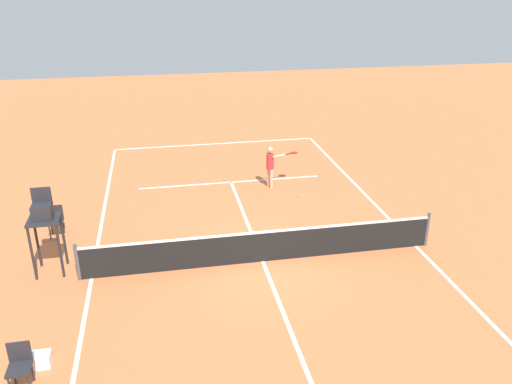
% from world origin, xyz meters
% --- Properties ---
extents(ground_plane, '(60.00, 60.00, 0.00)m').
position_xyz_m(ground_plane, '(0.00, 0.00, 0.00)').
color(ground_plane, '#C66B3D').
extents(court_lines, '(9.49, 22.38, 0.01)m').
position_xyz_m(court_lines, '(0.00, 0.00, 0.00)').
color(court_lines, white).
rests_on(court_lines, ground).
extents(tennis_net, '(10.09, 0.10, 1.07)m').
position_xyz_m(tennis_net, '(0.00, 0.00, 0.50)').
color(tennis_net, '#4C4C51').
rests_on(tennis_net, ground).
extents(player_serving, '(1.29, 0.56, 1.61)m').
position_xyz_m(player_serving, '(-1.43, -5.35, 0.95)').
color(player_serving, '#D8A884').
rests_on(player_serving, ground).
extents(tennis_ball, '(0.07, 0.07, 0.07)m').
position_xyz_m(tennis_ball, '(-2.32, -4.26, 0.03)').
color(tennis_ball, '#CCE033').
rests_on(tennis_ball, ground).
extents(umpire_chair, '(0.80, 0.80, 2.41)m').
position_xyz_m(umpire_chair, '(5.78, -0.60, 1.61)').
color(umpire_chair, '#232328').
rests_on(umpire_chair, ground).
extents(courtside_chair_near, '(0.44, 0.46, 0.95)m').
position_xyz_m(courtside_chair_near, '(5.64, 3.80, 0.53)').
color(courtside_chair_near, '#262626').
rests_on(courtside_chair_near, ground).
extents(courtside_chair_mid, '(0.44, 0.46, 0.95)m').
position_xyz_m(courtside_chair_mid, '(5.96, -2.80, 0.53)').
color(courtside_chair_mid, '#262626').
rests_on(courtside_chair_mid, ground).
extents(equipment_bag, '(0.76, 0.32, 0.30)m').
position_xyz_m(equipment_bag, '(5.57, 3.28, 0.15)').
color(equipment_bag, white).
rests_on(equipment_bag, ground).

